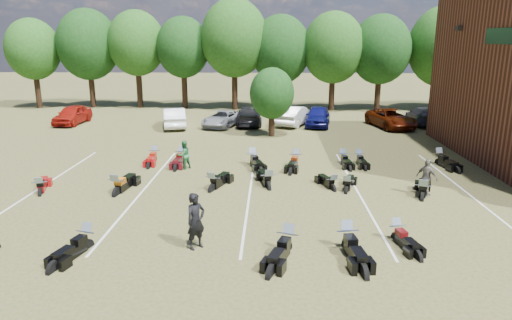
{
  "coord_description": "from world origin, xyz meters",
  "views": [
    {
      "loc": [
        -2.05,
        -17.26,
        6.84
      ],
      "look_at": [
        -2.76,
        4.0,
        1.2
      ],
      "focal_mm": 32.0,
      "sensor_mm": 36.0,
      "label": 1
    }
  ],
  "objects_px": {
    "motorcycle_14": "(181,162)",
    "motorcycle_3": "(287,252)",
    "car_0": "(72,115)",
    "motorcycle_7": "(41,195)",
    "person_black": "(196,221)",
    "person_grey": "(427,178)",
    "person_green": "(184,155)",
    "car_4": "(318,116)"
  },
  "relations": [
    {
      "from": "car_0",
      "to": "person_green",
      "type": "xyz_separation_m",
      "value": [
        11.83,
        -13.27,
        0.01
      ]
    },
    {
      "from": "car_0",
      "to": "car_4",
      "type": "height_order",
      "value": "car_4"
    },
    {
      "from": "motorcycle_7",
      "to": "person_grey",
      "type": "bearing_deg",
      "value": 163.45
    },
    {
      "from": "car_0",
      "to": "person_grey",
      "type": "bearing_deg",
      "value": -34.12
    },
    {
      "from": "car_0",
      "to": "motorcycle_3",
      "type": "bearing_deg",
      "value": -51.33
    },
    {
      "from": "motorcycle_7",
      "to": "motorcycle_14",
      "type": "xyz_separation_m",
      "value": [
        5.33,
        5.81,
        0.0
      ]
    },
    {
      "from": "person_black",
      "to": "motorcycle_14",
      "type": "xyz_separation_m",
      "value": [
        -2.64,
        11.02,
        -0.97
      ]
    },
    {
      "from": "person_black",
      "to": "person_grey",
      "type": "bearing_deg",
      "value": -14.14
    },
    {
      "from": "motorcycle_3",
      "to": "motorcycle_14",
      "type": "relative_size",
      "value": 1.02
    },
    {
      "from": "car_0",
      "to": "person_green",
      "type": "relative_size",
      "value": 2.9
    },
    {
      "from": "motorcycle_7",
      "to": "motorcycle_14",
      "type": "distance_m",
      "value": 7.89
    },
    {
      "from": "car_0",
      "to": "person_grey",
      "type": "relative_size",
      "value": 2.68
    },
    {
      "from": "car_0",
      "to": "motorcycle_14",
      "type": "relative_size",
      "value": 1.96
    },
    {
      "from": "car_0",
      "to": "motorcycle_3",
      "type": "height_order",
      "value": "car_0"
    },
    {
      "from": "motorcycle_14",
      "to": "motorcycle_3",
      "type": "bearing_deg",
      "value": -62.99
    },
    {
      "from": "person_black",
      "to": "person_green",
      "type": "relative_size",
      "value": 1.24
    },
    {
      "from": "car_4",
      "to": "person_green",
      "type": "bearing_deg",
      "value": -114.21
    },
    {
      "from": "car_0",
      "to": "motorcycle_7",
      "type": "distance_m",
      "value": 18.78
    },
    {
      "from": "person_grey",
      "to": "person_green",
      "type": "bearing_deg",
      "value": 27.87
    },
    {
      "from": "car_0",
      "to": "person_black",
      "type": "xyz_separation_m",
      "value": [
        14.05,
        -22.96,
        0.2
      ]
    },
    {
      "from": "car_0",
      "to": "person_black",
      "type": "bearing_deg",
      "value": -56.34
    },
    {
      "from": "car_0",
      "to": "car_4",
      "type": "distance_m",
      "value": 20.34
    },
    {
      "from": "person_green",
      "to": "motorcycle_14",
      "type": "bearing_deg",
      "value": -116.59
    },
    {
      "from": "person_green",
      "to": "person_grey",
      "type": "distance_m",
      "value": 12.38
    },
    {
      "from": "person_black",
      "to": "motorcycle_7",
      "type": "distance_m",
      "value": 9.57
    },
    {
      "from": "car_0",
      "to": "motorcycle_3",
      "type": "distance_m",
      "value": 28.79
    },
    {
      "from": "person_green",
      "to": "person_grey",
      "type": "relative_size",
      "value": 0.92
    },
    {
      "from": "motorcycle_7",
      "to": "motorcycle_14",
      "type": "relative_size",
      "value": 0.92
    },
    {
      "from": "person_black",
      "to": "person_grey",
      "type": "xyz_separation_m",
      "value": [
        9.48,
        5.66,
        -0.12
      ]
    },
    {
      "from": "person_black",
      "to": "person_green",
      "type": "bearing_deg",
      "value": 57.91
    },
    {
      "from": "person_green",
      "to": "motorcycle_7",
      "type": "height_order",
      "value": "person_green"
    },
    {
      "from": "car_4",
      "to": "motorcycle_14",
      "type": "xyz_separation_m",
      "value": [
        -8.94,
        -11.73,
        -0.79
      ]
    },
    {
      "from": "person_black",
      "to": "motorcycle_3",
      "type": "bearing_deg",
      "value": -48.44
    },
    {
      "from": "car_4",
      "to": "motorcycle_3",
      "type": "height_order",
      "value": "car_4"
    },
    {
      "from": "person_green",
      "to": "motorcycle_14",
      "type": "xyz_separation_m",
      "value": [
        -0.43,
        1.33,
        -0.79
      ]
    },
    {
      "from": "motorcycle_14",
      "to": "person_green",
      "type": "bearing_deg",
      "value": -72.2
    },
    {
      "from": "car_4",
      "to": "motorcycle_14",
      "type": "relative_size",
      "value": 2.0
    },
    {
      "from": "car_0",
      "to": "car_4",
      "type": "bearing_deg",
      "value": 1.6
    },
    {
      "from": "person_grey",
      "to": "car_4",
      "type": "bearing_deg",
      "value": -32.55
    },
    {
      "from": "person_green",
      "to": "motorcycle_7",
      "type": "bearing_deg",
      "value": -6.44
    },
    {
      "from": "car_0",
      "to": "motorcycle_7",
      "type": "height_order",
      "value": "car_0"
    },
    {
      "from": "car_0",
      "to": "motorcycle_14",
      "type": "xyz_separation_m",
      "value": [
        11.4,
        -11.94,
        -0.78
      ]
    }
  ]
}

